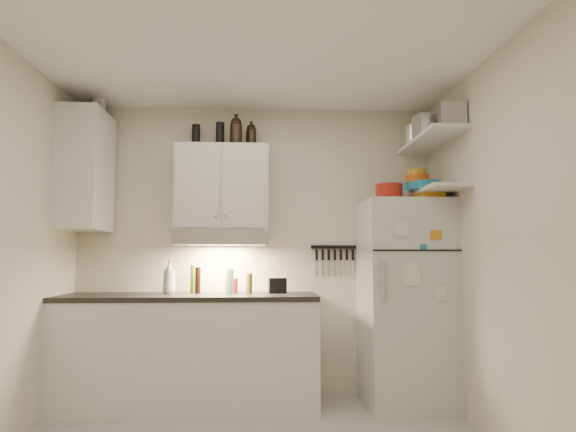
{
  "coord_description": "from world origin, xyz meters",
  "views": [
    {
      "loc": [
        0.05,
        -2.86,
        1.22
      ],
      "look_at": [
        0.25,
        0.9,
        1.55
      ],
      "focal_mm": 30.0,
      "sensor_mm": 36.0,
      "label": 1
    }
  ],
  "objects": [
    {
      "name": "ceiling",
      "position": [
        0.0,
        0.0,
        2.61
      ],
      "size": [
        3.2,
        3.0,
        0.02
      ],
      "primitive_type": "cube",
      "color": "white",
      "rests_on": "ground"
    },
    {
      "name": "back_wall",
      "position": [
        0.0,
        1.51,
        1.3
      ],
      "size": [
        3.2,
        0.02,
        2.6
      ],
      "primitive_type": "cube",
      "color": "beige",
      "rests_on": "ground"
    },
    {
      "name": "right_wall",
      "position": [
        1.61,
        0.0,
        1.3
      ],
      "size": [
        0.02,
        3.0,
        2.6
      ],
      "primitive_type": "cube",
      "color": "beige",
      "rests_on": "ground"
    },
    {
      "name": "base_cabinet",
      "position": [
        -0.55,
        1.2,
        0.44
      ],
      "size": [
        2.1,
        0.6,
        0.88
      ],
      "primitive_type": "cube",
      "color": "silver",
      "rests_on": "floor"
    },
    {
      "name": "countertop",
      "position": [
        -0.55,
        1.2,
        0.9
      ],
      "size": [
        2.1,
        0.62,
        0.04
      ],
      "primitive_type": "cube",
      "color": "black",
      "rests_on": "base_cabinet"
    },
    {
      "name": "upper_cabinet",
      "position": [
        -0.3,
        1.33,
        1.83
      ],
      "size": [
        0.8,
        0.33,
        0.75
      ],
      "primitive_type": "cube",
      "color": "silver",
      "rests_on": "back_wall"
    },
    {
      "name": "side_cabinet",
      "position": [
        -1.44,
        1.2,
        1.95
      ],
      "size": [
        0.33,
        0.55,
        1.0
      ],
      "primitive_type": "cube",
      "color": "silver",
      "rests_on": "left_wall"
    },
    {
      "name": "range_hood",
      "position": [
        -0.3,
        1.27,
        1.39
      ],
      "size": [
        0.76,
        0.46,
        0.12
      ],
      "primitive_type": "cube",
      "color": "silver",
      "rests_on": "back_wall"
    },
    {
      "name": "fridge",
      "position": [
        1.25,
        1.16,
        0.85
      ],
      "size": [
        0.7,
        0.68,
        1.7
      ],
      "primitive_type": "cube",
      "color": "silver",
      "rests_on": "floor"
    },
    {
      "name": "shelf_hi",
      "position": [
        1.45,
        1.02,
        2.2
      ],
      "size": [
        0.3,
        0.95,
        0.03
      ],
      "primitive_type": "cube",
      "color": "silver",
      "rests_on": "right_wall"
    },
    {
      "name": "shelf_lo",
      "position": [
        1.45,
        1.02,
        1.76
      ],
      "size": [
        0.3,
        0.95,
        0.03
      ],
      "primitive_type": "cube",
      "color": "silver",
      "rests_on": "right_wall"
    },
    {
      "name": "knife_strip",
      "position": [
        0.7,
        1.49,
        1.32
      ],
      "size": [
        0.42,
        0.02,
        0.03
      ],
      "primitive_type": "cube",
      "color": "black",
      "rests_on": "back_wall"
    },
    {
      "name": "dutch_oven",
      "position": [
        1.1,
        1.04,
        1.76
      ],
      "size": [
        0.27,
        0.27,
        0.13
      ],
      "primitive_type": "cylinder",
      "rotation": [
        0.0,
        0.0,
        0.22
      ],
      "color": "maroon",
      "rests_on": "fridge"
    },
    {
      "name": "book_stack",
      "position": [
        1.4,
        0.98,
        1.74
      ],
      "size": [
        0.22,
        0.26,
        0.08
      ],
      "primitive_type": "cube",
      "rotation": [
        0.0,
        0.0,
        0.13
      ],
      "color": "orange",
      "rests_on": "fridge"
    },
    {
      "name": "spice_jar",
      "position": [
        1.27,
        1.14,
        1.74
      ],
      "size": [
        0.07,
        0.07,
        0.09
      ],
      "primitive_type": "cylinder",
      "rotation": [
        0.0,
        0.0,
        -0.29
      ],
      "color": "silver",
      "rests_on": "fridge"
    },
    {
      "name": "stock_pot",
      "position": [
        1.44,
        1.37,
        2.31
      ],
      "size": [
        0.32,
        0.32,
        0.2
      ],
      "primitive_type": "cylinder",
      "rotation": [
        0.0,
        0.0,
        -0.19
      ],
      "color": "silver",
      "rests_on": "shelf_hi"
    },
    {
      "name": "tin_a",
      "position": [
        1.4,
        0.96,
        2.31
      ],
      "size": [
        0.21,
        0.19,
        0.18
      ],
      "primitive_type": "cube",
      "rotation": [
        0.0,
        0.0,
        0.18
      ],
      "color": "#AAAAAD",
      "rests_on": "shelf_hi"
    },
    {
      "name": "tin_b",
      "position": [
        1.51,
        0.71,
        2.31
      ],
      "size": [
        0.22,
        0.22,
        0.19
      ],
      "primitive_type": "cube",
      "rotation": [
        0.0,
        0.0,
        -0.2
      ],
      "color": "#AAAAAD",
      "rests_on": "shelf_hi"
    },
    {
      "name": "bowl_teal",
      "position": [
        1.43,
        1.27,
        1.83
      ],
      "size": [
        0.26,
        0.26,
        0.1
      ],
      "primitive_type": "cylinder",
      "color": "teal",
      "rests_on": "shelf_lo"
    },
    {
      "name": "bowl_orange",
      "position": [
        1.4,
        1.24,
        1.91
      ],
      "size": [
        0.21,
        0.21,
        0.06
      ],
      "primitive_type": "cylinder",
      "color": "#DE5C14",
      "rests_on": "bowl_teal"
    },
    {
      "name": "bowl_yellow",
      "position": [
        1.4,
        1.24,
        1.97
      ],
      "size": [
        0.16,
        0.16,
        0.05
      ],
      "primitive_type": "cylinder",
      "color": "gold",
      "rests_on": "bowl_orange"
    },
    {
      "name": "plates",
      "position": [
        1.38,
        0.97,
        1.81
      ],
      "size": [
        0.33,
        0.33,
        0.07
      ],
      "primitive_type": "cylinder",
      "rotation": [
        0.0,
        0.0,
        0.3
      ],
      "color": "teal",
      "rests_on": "shelf_lo"
    },
    {
      "name": "growler_a",
      "position": [
        -0.18,
        1.26,
        2.33
      ],
      "size": [
        0.12,
        0.12,
        0.25
      ],
      "primitive_type": null,
      "rotation": [
        0.0,
        0.0,
        0.11
      ],
      "color": "black",
      "rests_on": "upper_cabinet"
    },
    {
      "name": "growler_b",
      "position": [
        -0.06,
        1.38,
        2.31
      ],
      "size": [
        0.1,
        0.1,
        0.22
      ],
      "primitive_type": null,
      "rotation": [
        0.0,
        0.0,
        -0.04
      ],
      "color": "black",
      "rests_on": "upper_cabinet"
    },
    {
      "name": "thermos_a",
      "position": [
        -0.33,
        1.34,
        2.31
      ],
      "size": [
        0.08,
        0.08,
        0.22
      ],
      "primitive_type": "cylinder",
      "rotation": [
        0.0,
        0.0,
        0.12
      ],
      "color": "black",
      "rests_on": "upper_cabinet"
    },
    {
      "name": "thermos_b",
      "position": [
        -0.55,
        1.41,
        2.31
      ],
      "size": [
        0.09,
        0.09,
        0.21
      ],
      "primitive_type": "cylinder",
      "rotation": [
        0.0,
        0.0,
        0.28
      ],
      "color": "black",
      "rests_on": "upper_cabinet"
    },
    {
      "name": "side_jar",
      "position": [
        -1.39,
        1.33,
        2.53
      ],
      "size": [
        0.15,
        0.15,
        0.16
      ],
      "primitive_type": "cylinder",
      "rotation": [
        0.0,
        0.0,
        -0.31
      ],
      "color": "silver",
      "rests_on": "side_cabinet"
    },
    {
      "name": "soap_bottle",
      "position": [
        -0.73,
        1.25,
        1.08
      ],
      "size": [
        0.15,
        0.15,
        0.31
      ],
      "primitive_type": "imported",
      "rotation": [
        0.0,
        0.0,
        0.31
      ],
      "color": "silver",
      "rests_on": "countertop"
    },
    {
      "name": "pepper_mill",
      "position": [
        -0.06,
        1.26,
        1.01
      ],
      "size": [
        0.07,
        0.07,
        0.17
      ],
      "primitive_type": "cylinder",
      "rotation": [
        0.0,
        0.0,
        0.43
      ],
      "color": "brown",
      "rests_on": "countertop"
    },
    {
      "name": "oil_bottle",
      "position": [
        -0.55,
        1.35,
        1.04
      ],
      "size": [
        0.06,
        0.06,
        0.24
      ],
      "primitive_type": "cylinder",
      "rotation": [
        0.0,
        0.0,
        0.24
      ],
      "color": "#4E5E17",
      "rests_on": "countertop"
    },
    {
      "name": "vinegar_bottle",
      "position": [
        -0.49,
        1.27,
        1.03
      ],
      "size": [
        0.06,
        0.06,
        0.22
      ],
      "primitive_type": "cylinder",
      "rotation": [
        0.0,
        0.0,
        -0.22
      ],
      "color": "black",
      "rests_on": "countertop"
    },
    {
      "name": "clear_bottle",
      "position": [
        -0.22,
        1.22,
        1.02
      ],
      "size": [
        0.09,
        0.09,
        0.21
      ],
      "primitive_type": "cylinder",
      "rotation": [
        0.0,
        0.0,
        0.34
      ],
      "color": "silver",
      "rests_on": "countertop"
    },
    {
      "name": "red_jar",
      "position": [
        -0.19,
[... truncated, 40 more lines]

